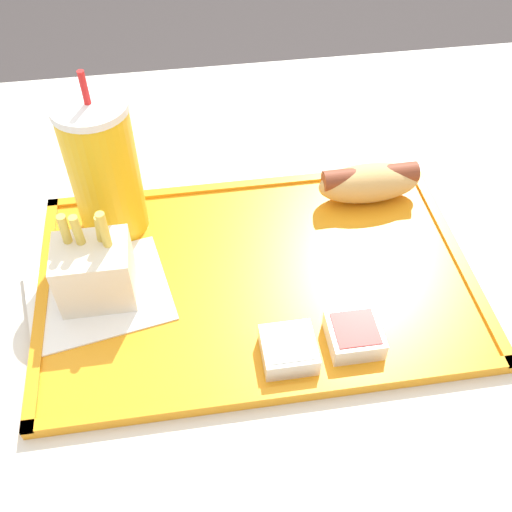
# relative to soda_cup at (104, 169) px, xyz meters

# --- Properties ---
(dining_table) EXTENTS (1.18, 0.95, 0.77)m
(dining_table) POSITION_rel_soda_cup_xyz_m (0.14, -0.13, -0.48)
(dining_table) COLOR beige
(dining_table) RESTS_ON ground_plane
(food_tray) EXTENTS (0.47, 0.31, 0.01)m
(food_tray) POSITION_rel_soda_cup_xyz_m (0.15, -0.10, -0.09)
(food_tray) COLOR orange
(food_tray) RESTS_ON dining_table
(paper_napkin) EXTENTS (0.17, 0.15, 0.00)m
(paper_napkin) POSITION_rel_soda_cup_xyz_m (-0.02, -0.10, -0.08)
(paper_napkin) COLOR white
(paper_napkin) RESTS_ON food_tray
(soda_cup) EXTENTS (0.08, 0.08, 0.20)m
(soda_cup) POSITION_rel_soda_cup_xyz_m (0.00, 0.00, 0.00)
(soda_cup) COLOR gold
(soda_cup) RESTS_ON food_tray
(hot_dog_far) EXTENTS (0.12, 0.05, 0.05)m
(hot_dog_far) POSITION_rel_soda_cup_xyz_m (0.30, -0.00, -0.06)
(hot_dog_far) COLOR tan
(hot_dog_far) RESTS_ON food_tray
(fries_carton) EXTENTS (0.08, 0.06, 0.11)m
(fries_carton) POSITION_rel_soda_cup_xyz_m (-0.02, -0.10, -0.05)
(fries_carton) COLOR silver
(fries_carton) RESTS_ON food_tray
(sauce_cup_mayo) EXTENTS (0.05, 0.05, 0.02)m
(sauce_cup_mayo) POSITION_rel_soda_cup_xyz_m (0.17, -0.21, -0.07)
(sauce_cup_mayo) COLOR silver
(sauce_cup_mayo) RESTS_ON food_tray
(sauce_cup_ketchup) EXTENTS (0.05, 0.05, 0.02)m
(sauce_cup_ketchup) POSITION_rel_soda_cup_xyz_m (0.23, -0.20, -0.07)
(sauce_cup_ketchup) COLOR silver
(sauce_cup_ketchup) RESTS_ON food_tray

